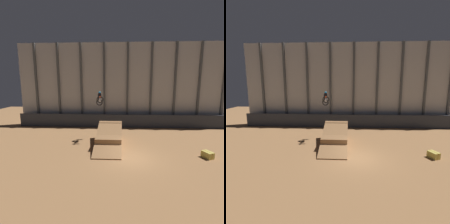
% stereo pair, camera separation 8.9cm
% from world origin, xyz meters
% --- Properties ---
extents(ground_plane, '(60.00, 60.00, 0.00)m').
position_xyz_m(ground_plane, '(0.00, 0.00, 0.00)').
color(ground_plane, '#996B42').
extents(arena_back_wall, '(32.00, 0.40, 11.98)m').
position_xyz_m(arena_back_wall, '(0.00, 11.67, 5.99)').
color(arena_back_wall, silver).
rests_on(arena_back_wall, ground_plane).
extents(lower_barrier, '(31.36, 0.20, 1.88)m').
position_xyz_m(lower_barrier, '(0.00, 10.32, 0.94)').
color(lower_barrier, '#2D333D').
rests_on(lower_barrier, ground_plane).
extents(dirt_ramp, '(2.59, 6.04, 2.10)m').
position_xyz_m(dirt_ramp, '(-2.10, 3.61, 0.69)').
color(dirt_ramp, olive).
rests_on(dirt_ramp, ground_plane).
extents(rider_bike_solo, '(1.00, 1.77, 1.64)m').
position_xyz_m(rider_bike_solo, '(-3.25, 4.86, 4.63)').
color(rider_bike_solo, black).
extents(hay_bale_trackside, '(0.90, 1.06, 0.57)m').
position_xyz_m(hay_bale_trackside, '(6.58, 0.46, 0.28)').
color(hay_bale_trackside, '#CCB751').
rests_on(hay_bale_trackside, ground_plane).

